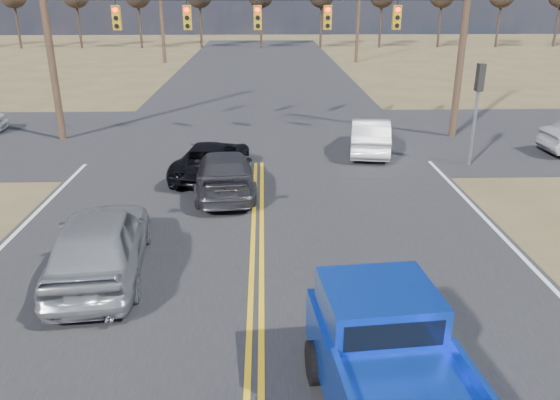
{
  "coord_description": "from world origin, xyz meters",
  "views": [
    {
      "loc": [
        0.21,
        -6.61,
        6.42
      ],
      "look_at": [
        0.6,
        6.11,
        1.5
      ],
      "focal_mm": 35.0,
      "sensor_mm": 36.0,
      "label": 1
    }
  ],
  "objects_px": {
    "pickup_truck": "(400,392)",
    "white_car_queue": "(370,135)",
    "silver_suv": "(100,242)",
    "dgrey_car_queue": "(224,172)",
    "black_suv": "(212,159)"
  },
  "relations": [
    {
      "from": "pickup_truck",
      "to": "white_car_queue",
      "type": "height_order",
      "value": "pickup_truck"
    },
    {
      "from": "white_car_queue",
      "to": "silver_suv",
      "type": "bearing_deg",
      "value": 60.95
    },
    {
      "from": "dgrey_car_queue",
      "to": "pickup_truck",
      "type": "bearing_deg",
      "value": 101.59
    },
    {
      "from": "silver_suv",
      "to": "dgrey_car_queue",
      "type": "distance_m",
      "value": 6.21
    },
    {
      "from": "pickup_truck",
      "to": "white_car_queue",
      "type": "relative_size",
      "value": 1.24
    },
    {
      "from": "pickup_truck",
      "to": "black_suv",
      "type": "xyz_separation_m",
      "value": [
        -3.84,
        12.86,
        -0.33
      ]
    },
    {
      "from": "pickup_truck",
      "to": "white_car_queue",
      "type": "xyz_separation_m",
      "value": [
        2.52,
        15.8,
        -0.24
      ]
    },
    {
      "from": "black_suv",
      "to": "dgrey_car_queue",
      "type": "bearing_deg",
      "value": 117.02
    },
    {
      "from": "silver_suv",
      "to": "white_car_queue",
      "type": "distance_m",
      "value": 13.31
    },
    {
      "from": "pickup_truck",
      "to": "black_suv",
      "type": "height_order",
      "value": "pickup_truck"
    },
    {
      "from": "silver_suv",
      "to": "dgrey_car_queue",
      "type": "bearing_deg",
      "value": -120.65
    },
    {
      "from": "dgrey_car_queue",
      "to": "silver_suv",
      "type": "bearing_deg",
      "value": 60.85
    },
    {
      "from": "white_car_queue",
      "to": "black_suv",
      "type": "bearing_deg",
      "value": 34.57
    },
    {
      "from": "silver_suv",
      "to": "black_suv",
      "type": "xyz_separation_m",
      "value": [
        1.99,
        7.43,
        -0.22
      ]
    },
    {
      "from": "silver_suv",
      "to": "dgrey_car_queue",
      "type": "relative_size",
      "value": 1.04
    }
  ]
}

